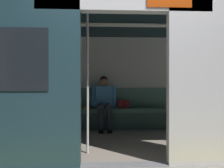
# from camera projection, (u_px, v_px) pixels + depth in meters

# --- Properties ---
(ground_plane) EXTENTS (60.00, 60.00, 0.00)m
(ground_plane) POSITION_uv_depth(u_px,v_px,m) (124.00, 165.00, 2.98)
(ground_plane) COLOR gray
(train_car) EXTENTS (6.40, 2.88, 2.25)m
(train_car) POSITION_uv_depth(u_px,v_px,m) (113.00, 57.00, 4.25)
(train_car) COLOR silver
(train_car) RESTS_ON ground_plane
(bench_seat) EXTENTS (2.43, 0.44, 0.47)m
(bench_seat) POSITION_uv_depth(u_px,v_px,m) (114.00, 113.00, 5.34)
(bench_seat) COLOR #4C7566
(bench_seat) RESTS_ON ground_plane
(person_seated) EXTENTS (0.55, 0.68, 1.20)m
(person_seated) POSITION_uv_depth(u_px,v_px,m) (104.00, 99.00, 5.28)
(person_seated) COLOR #4C8CC6
(person_seated) RESTS_ON ground_plane
(handbag) EXTENTS (0.26, 0.15, 0.17)m
(handbag) POSITION_uv_depth(u_px,v_px,m) (124.00, 104.00, 5.43)
(handbag) COLOR maroon
(handbag) RESTS_ON bench_seat
(book) EXTENTS (0.23, 0.26, 0.03)m
(book) POSITION_uv_depth(u_px,v_px,m) (85.00, 107.00, 5.35)
(book) COLOR gold
(book) RESTS_ON bench_seat
(grab_pole_door) EXTENTS (0.04, 0.04, 2.11)m
(grab_pole_door) POSITION_uv_depth(u_px,v_px,m) (88.00, 82.00, 3.48)
(grab_pole_door) COLOR silver
(grab_pole_door) RESTS_ON ground_plane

